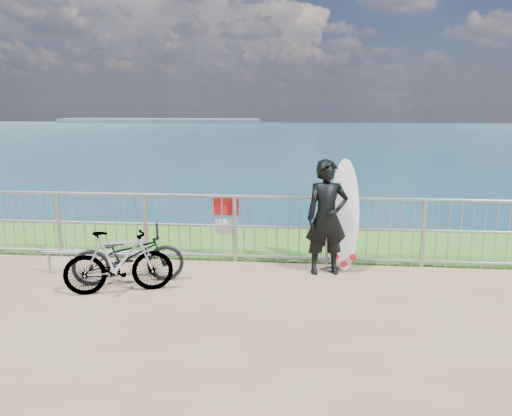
# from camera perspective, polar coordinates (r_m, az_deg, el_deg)

# --- Properties ---
(grass_strip) EXTENTS (120.00, 120.00, 0.00)m
(grass_strip) POSITION_cam_1_polar(r_m,az_deg,el_deg) (9.31, 1.57, -4.04)
(grass_strip) COLOR #2F6E1E
(grass_strip) RESTS_ON ground
(seascape) EXTENTS (260.00, 260.00, 5.00)m
(seascape) POSITION_cam_1_polar(r_m,az_deg,el_deg) (160.12, -10.83, 9.55)
(seascape) COLOR brown
(seascape) RESTS_ON ground
(railing) EXTENTS (10.06, 0.10, 1.13)m
(railing) POSITION_cam_1_polar(r_m,az_deg,el_deg) (8.10, 1.15, -2.33)
(railing) COLOR #95979D
(railing) RESTS_ON ground
(surfer) EXTENTS (0.71, 0.54, 1.76)m
(surfer) POSITION_cam_1_polar(r_m,az_deg,el_deg) (7.61, 8.10, -1.08)
(surfer) COLOR black
(surfer) RESTS_ON ground
(surfboard) EXTENTS (0.46, 0.42, 1.74)m
(surfboard) POSITION_cam_1_polar(r_m,az_deg,el_deg) (7.90, 10.08, -1.24)
(surfboard) COLOR silver
(surfboard) RESTS_ON ground
(bicycle_near) EXTENTS (1.68, 1.01, 0.83)m
(bicycle_near) POSITION_cam_1_polar(r_m,az_deg,el_deg) (7.48, -14.39, -5.25)
(bicycle_near) COLOR black
(bicycle_near) RESTS_ON ground
(bicycle_far) EXTENTS (1.53, 0.85, 0.89)m
(bicycle_far) POSITION_cam_1_polar(r_m,az_deg,el_deg) (7.13, -15.43, -5.96)
(bicycle_far) COLOR black
(bicycle_far) RESTS_ON ground
(bike_rack) EXTENTS (1.77, 0.05, 0.37)m
(bike_rack) POSITION_cam_1_polar(r_m,az_deg,el_deg) (7.94, -17.58, -5.28)
(bike_rack) COLOR #95979D
(bike_rack) RESTS_ON ground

